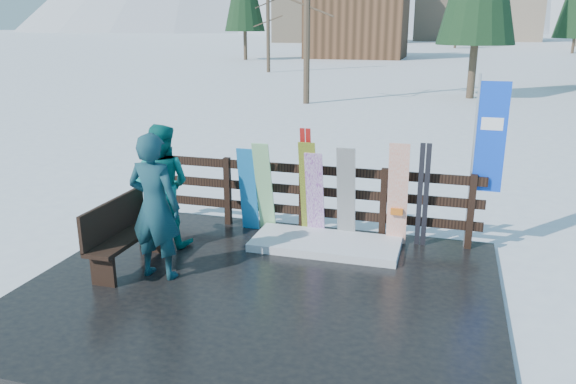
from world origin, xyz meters
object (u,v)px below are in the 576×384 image
(bench, at_px, (122,232))
(snowboard_2, at_px, (308,190))
(rental_flag, at_px, (486,144))
(snowboard_5, at_px, (398,195))
(snowboard_3, at_px, (315,195))
(person_back, at_px, (161,186))
(person_front, at_px, (155,207))
(snowboard_1, at_px, (264,188))
(snowboard_0, at_px, (248,190))
(snowboard_4, at_px, (346,194))

(bench, relative_size, snowboard_2, 0.94)
(rental_flag, bearing_deg, snowboard_5, -167.25)
(snowboard_3, distance_m, person_back, 2.35)
(snowboard_2, xyz_separation_m, person_back, (-2.06, -0.91, 0.15))
(person_front, bearing_deg, snowboard_3, -127.76)
(snowboard_5, distance_m, person_front, 3.55)
(snowboard_1, bearing_deg, person_front, -113.00)
(bench, bearing_deg, person_back, 82.61)
(bench, height_order, snowboard_2, snowboard_2)
(bench, distance_m, rental_flag, 5.31)
(snowboard_5, relative_size, rental_flag, 0.63)
(snowboard_5, distance_m, rental_flag, 1.46)
(snowboard_0, distance_m, person_back, 1.41)
(snowboard_4, height_order, person_back, person_back)
(snowboard_4, height_order, person_front, person_front)
(snowboard_1, distance_m, snowboard_5, 2.11)
(person_back, bearing_deg, snowboard_0, -143.99)
(bench, distance_m, person_front, 0.78)
(snowboard_4, relative_size, rental_flag, 0.59)
(snowboard_4, distance_m, snowboard_5, 0.78)
(snowboard_1, relative_size, person_front, 0.79)
(snowboard_1, xyz_separation_m, snowboard_3, (0.83, -0.00, -0.05))
(snowboard_3, xyz_separation_m, person_back, (-2.16, -0.91, 0.23))
(snowboard_1, xyz_separation_m, snowboard_5, (2.11, 0.00, 0.05))
(snowboard_1, height_order, snowboard_2, snowboard_2)
(snowboard_2, relative_size, person_back, 0.85)
(snowboard_3, xyz_separation_m, person_front, (-1.67, -1.98, 0.28))
(snowboard_4, height_order, rental_flag, rental_flag)
(snowboard_0, xyz_separation_m, snowboard_4, (1.60, 0.00, 0.06))
(snowboard_4, xyz_separation_m, person_back, (-2.65, -0.91, 0.18))
(snowboard_4, relative_size, person_front, 0.78)
(bench, bearing_deg, rental_flag, 24.06)
(snowboard_1, bearing_deg, snowboard_3, -0.00)
(bench, bearing_deg, snowboard_5, 27.49)
(snowboard_2, xyz_separation_m, snowboard_4, (0.60, 0.00, -0.03))
(person_front, xyz_separation_m, person_back, (-0.49, 1.07, -0.05))
(snowboard_2, relative_size, snowboard_3, 1.11)
(snowboard_2, xyz_separation_m, snowboard_5, (1.38, 0.00, 0.03))
(bench, xyz_separation_m, snowboard_1, (1.45, 1.85, 0.24))
(snowboard_3, relative_size, snowboard_5, 0.88)
(snowboard_4, xyz_separation_m, person_front, (-2.17, -1.98, 0.23))
(snowboard_5, distance_m, person_back, 3.55)
(snowboard_2, bearing_deg, rental_flag, 6.00)
(snowboard_1, xyz_separation_m, snowboard_4, (1.33, -0.00, -0.00))
(snowboard_3, relative_size, person_front, 0.73)
(snowboard_2, xyz_separation_m, snowboard_3, (0.10, 0.00, -0.08))
(snowboard_5, relative_size, person_back, 0.87)
(snowboard_1, height_order, snowboard_4, snowboard_1)
(rental_flag, bearing_deg, snowboard_1, -175.32)
(snowboard_3, height_order, person_back, person_back)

